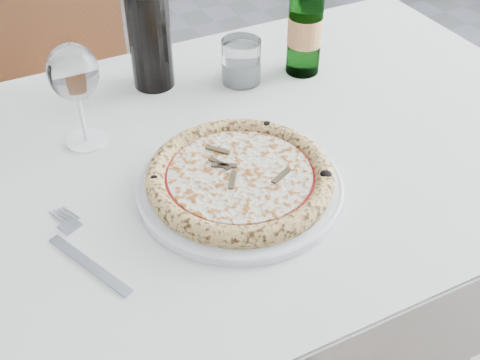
{
  "coord_description": "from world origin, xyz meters",
  "views": [
    {
      "loc": [
        -0.35,
        -0.58,
        1.36
      ],
      "look_at": [
        -0.0,
        0.02,
        0.78
      ],
      "focal_mm": 45.0,
      "sensor_mm": 36.0,
      "label": 1
    }
  ],
  "objects": [
    {
      "name": "beer_bottle",
      "position": [
        0.28,
        0.28,
        0.86
      ],
      "size": [
        0.07,
        0.07,
        0.26
      ],
      "color": "#316E31",
      "rests_on": "dining_table"
    },
    {
      "name": "wine_bottle",
      "position": [
        0.01,
        0.38,
        0.89
      ],
      "size": [
        0.08,
        0.08,
        0.32
      ],
      "color": "black",
      "rests_on": "dining_table"
    },
    {
      "name": "tumbler",
      "position": [
        0.16,
        0.31,
        0.79
      ],
      "size": [
        0.08,
        0.08,
        0.08
      ],
      "color": "silver",
      "rests_on": "dining_table"
    },
    {
      "name": "chair_far",
      "position": [
        -0.04,
        0.96,
        0.53
      ],
      "size": [
        0.43,
        0.43,
        0.93
      ],
      "color": "brown",
      "rests_on": "floor"
    },
    {
      "name": "wine_glass",
      "position": [
        -0.17,
        0.26,
        0.89
      ],
      "size": [
        0.08,
        0.08,
        0.18
      ],
      "color": "white",
      "rests_on": "dining_table"
    },
    {
      "name": "dining_table",
      "position": [
        -0.0,
        0.12,
        0.66
      ],
      "size": [
        1.37,
        0.86,
        0.76
      ],
      "color": "brown",
      "rests_on": "floor"
    },
    {
      "name": "plate",
      "position": [
        -0.0,
        0.02,
        0.76
      ],
      "size": [
        0.32,
        0.32,
        0.02
      ],
      "color": "white",
      "rests_on": "dining_table"
    },
    {
      "name": "fork",
      "position": [
        -0.25,
        0.01,
        0.76
      ],
      "size": [
        0.07,
        0.22,
        0.0
      ],
      "color": "#959EAD",
      "rests_on": "dining_table"
    },
    {
      "name": "pizza",
      "position": [
        -0.0,
        0.02,
        0.78
      ],
      "size": [
        0.28,
        0.28,
        0.03
      ],
      "color": "#D6BE6C",
      "rests_on": "plate"
    }
  ]
}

